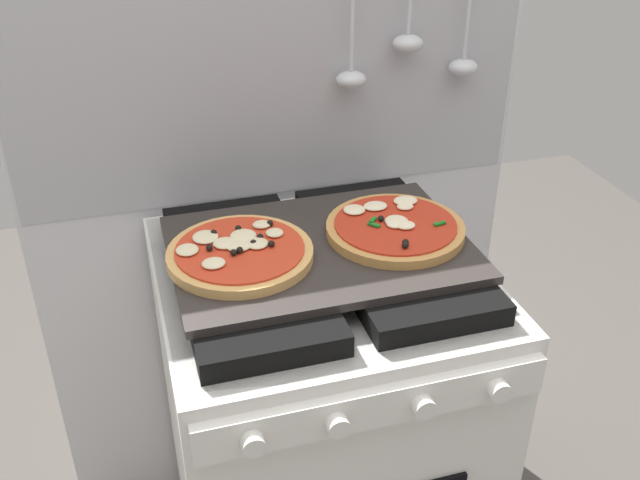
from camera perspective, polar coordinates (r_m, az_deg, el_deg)
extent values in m
cube|color=silver|center=(1.67, -3.27, 1.11)|extent=(1.10, 0.03, 1.55)
cube|color=#ADADB2|center=(1.51, -3.54, 13.32)|extent=(1.08, 0.00, 0.56)
cylinder|color=silver|center=(1.50, 2.57, 17.55)|extent=(0.01, 0.01, 0.24)
ellipsoid|color=silver|center=(1.53, 2.45, 12.48)|extent=(0.06, 0.05, 0.04)
ellipsoid|color=silver|center=(1.56, 6.89, 15.08)|extent=(0.07, 0.06, 0.04)
cylinder|color=silver|center=(1.59, 11.67, 17.86)|extent=(0.01, 0.01, 0.24)
ellipsoid|color=silver|center=(1.63, 11.16, 13.16)|extent=(0.06, 0.05, 0.04)
cube|color=white|center=(1.63, 0.00, -15.25)|extent=(0.60, 0.60, 0.86)
cube|color=black|center=(1.36, 0.00, -2.63)|extent=(0.59, 0.59, 0.01)
cube|color=black|center=(1.31, -5.87, -2.61)|extent=(0.24, 0.51, 0.04)
cube|color=black|center=(1.38, 5.57, -0.81)|extent=(0.24, 0.51, 0.04)
cube|color=white|center=(1.16, 4.48, -12.94)|extent=(0.58, 0.02, 0.07)
cylinder|color=silver|center=(1.10, -5.26, -15.67)|extent=(0.04, 0.02, 0.04)
cylinder|color=silver|center=(1.13, 1.42, -14.37)|extent=(0.04, 0.02, 0.04)
cylinder|color=silver|center=(1.17, 8.16, -12.85)|extent=(0.04, 0.02, 0.04)
cylinder|color=silver|center=(1.22, 13.89, -11.41)|extent=(0.04, 0.02, 0.04)
cube|color=#2D2826|center=(1.33, 0.00, -0.67)|extent=(0.54, 0.38, 0.02)
cylinder|color=tan|center=(1.28, -6.28, -1.11)|extent=(0.26, 0.26, 0.02)
cylinder|color=red|center=(1.28, -6.31, -0.69)|extent=(0.23, 0.23, 0.00)
ellipsoid|color=beige|center=(1.34, -4.59, 1.23)|extent=(0.03, 0.03, 0.01)
ellipsoid|color=beige|center=(1.31, -3.59, 0.57)|extent=(0.03, 0.03, 0.01)
ellipsoid|color=beige|center=(1.29, -7.45, -0.24)|extent=(0.04, 0.04, 0.01)
ellipsoid|color=beige|center=(1.28, -6.38, -0.48)|extent=(0.04, 0.04, 0.01)
ellipsoid|color=beige|center=(1.28, -4.97, -0.26)|extent=(0.04, 0.04, 0.01)
ellipsoid|color=beige|center=(1.31, -8.99, 0.23)|extent=(0.05, 0.05, 0.01)
ellipsoid|color=beige|center=(1.23, -8.35, -1.81)|extent=(0.04, 0.04, 0.01)
ellipsoid|color=beige|center=(1.28, -10.38, -0.77)|extent=(0.04, 0.04, 0.01)
ellipsoid|color=beige|center=(1.31, -6.05, 0.34)|extent=(0.05, 0.05, 0.01)
sphere|color=black|center=(1.30, -4.72, 0.26)|extent=(0.01, 0.01, 0.01)
sphere|color=black|center=(1.34, -3.95, 1.33)|extent=(0.01, 0.01, 0.01)
sphere|color=black|center=(1.33, -6.44, 0.91)|extent=(0.01, 0.01, 0.01)
sphere|color=black|center=(1.25, -6.80, -0.98)|extent=(0.01, 0.01, 0.01)
sphere|color=black|center=(1.27, -8.67, -0.64)|extent=(0.01, 0.01, 0.01)
sphere|color=black|center=(1.26, -6.32, -0.79)|extent=(0.01, 0.01, 0.01)
sphere|color=black|center=(1.32, -8.34, 0.56)|extent=(0.01, 0.01, 0.01)
sphere|color=black|center=(1.28, -5.25, -0.22)|extent=(0.01, 0.01, 0.01)
sphere|color=black|center=(1.27, -3.83, -0.29)|extent=(0.01, 0.01, 0.01)
cylinder|color=#C18947|center=(1.36, 5.97, 0.78)|extent=(0.26, 0.26, 0.02)
cylinder|color=#B72D19|center=(1.35, 5.99, 1.18)|extent=(0.23, 0.23, 0.00)
ellipsoid|color=beige|center=(1.35, 6.04, 1.47)|extent=(0.04, 0.05, 0.01)
ellipsoid|color=beige|center=(1.34, 6.75, 1.16)|extent=(0.04, 0.03, 0.01)
ellipsoid|color=beige|center=(1.39, 2.71, 2.39)|extent=(0.04, 0.04, 0.01)
ellipsoid|color=beige|center=(1.40, 4.37, 2.68)|extent=(0.05, 0.04, 0.01)
ellipsoid|color=beige|center=(1.43, 6.72, 3.09)|extent=(0.05, 0.04, 0.01)
ellipsoid|color=beige|center=(1.41, 6.70, 2.64)|extent=(0.03, 0.03, 0.01)
ellipsoid|color=beige|center=(1.34, 5.85, 1.27)|extent=(0.03, 0.03, 0.01)
cube|color=red|center=(1.34, 6.38, 1.15)|extent=(0.01, 0.03, 0.00)
cube|color=#19721E|center=(1.34, 4.33, 1.11)|extent=(0.02, 0.02, 0.00)
cube|color=#19721E|center=(1.36, 9.38, 1.29)|extent=(0.03, 0.01, 0.00)
sphere|color=black|center=(1.28, 6.73, -0.17)|extent=(0.01, 0.01, 0.01)
cube|color=#19721E|center=(1.35, 4.15, 1.54)|extent=(0.02, 0.02, 0.00)
sphere|color=black|center=(1.36, 4.80, 1.70)|extent=(0.01, 0.01, 0.01)
cube|color=red|center=(1.41, 6.80, 2.59)|extent=(0.02, 0.02, 0.00)
sphere|color=black|center=(1.28, 6.70, -0.40)|extent=(0.01, 0.01, 0.01)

